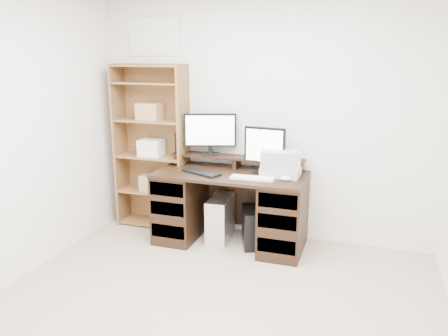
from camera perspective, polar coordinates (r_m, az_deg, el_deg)
The scene contains 14 objects.
room at distance 2.66m, azimuth -5.07°, elevation 0.63°, with size 3.54×4.04×2.54m.
desk at distance 4.46m, azimuth 0.87°, elevation -5.08°, with size 1.50×0.70×0.75m.
riser_shelf at distance 4.53m, azimuth 1.69°, elevation 1.19°, with size 1.40×0.22×0.12m.
monitor_wide at distance 4.57m, azimuth -1.82°, elevation 4.75°, with size 0.53×0.21×0.43m.
monitor_small at distance 4.32m, azimuth 5.33°, elevation 2.59°, with size 0.42×0.17×0.46m.
speaker at distance 4.75m, azimuth -5.90°, elevation 3.36°, with size 0.08×0.08×0.21m, color black.
keyboard_black at distance 4.32m, azimuth -3.01°, elevation -0.58°, with size 0.42×0.14×0.02m, color black.
keyboard_white at distance 4.14m, azimuth 3.71°, elevation -1.32°, with size 0.42×0.13×0.02m, color white.
mouse at distance 4.11m, azimuth 8.04°, elevation -1.39°, with size 0.10×0.07×0.04m, color white.
printer at distance 4.27m, azimuth 7.42°, elevation -0.41°, with size 0.37×0.28×0.09m, color #B6AF9F.
basket at distance 4.24m, azimuth 7.48°, elevation 1.23°, with size 0.37×0.27×0.16m, color #9DA1A8.
tower_silver at distance 4.59m, azimuth -0.48°, elevation -6.60°, with size 0.21×0.46×0.46m, color silver.
tower_black at distance 4.48m, azimuth 3.59°, elevation -7.69°, with size 0.29×0.42×0.39m.
bookshelf at distance 4.88m, azimuth -9.34°, elevation 2.88°, with size 0.80×0.30×1.80m.
Camera 1 is at (1.04, -2.36, 1.89)m, focal length 35.00 mm.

